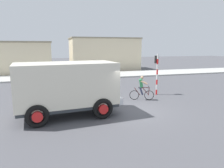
% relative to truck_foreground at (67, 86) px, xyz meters
% --- Properties ---
extents(ground_plane, '(120.00, 120.00, 0.00)m').
position_rel_truck_foreground_xyz_m(ground_plane, '(3.62, -0.26, -1.67)').
color(ground_plane, '#4C4C51').
extents(sidewalk_far, '(80.00, 5.00, 0.16)m').
position_rel_truck_foreground_xyz_m(sidewalk_far, '(3.62, 14.87, -1.59)').
color(sidewalk_far, '#ADADA8').
rests_on(sidewalk_far, ground).
extents(truck_foreground, '(5.62, 3.18, 2.90)m').
position_rel_truck_foreground_xyz_m(truck_foreground, '(0.00, 0.00, 0.00)').
color(truck_foreground, silver).
rests_on(truck_foreground, ground).
extents(cyclist, '(1.65, 0.70, 1.72)m').
position_rel_truck_foreground_xyz_m(cyclist, '(5.30, 1.93, -0.80)').
color(cyclist, black).
rests_on(cyclist, ground).
extents(traffic_light_pole, '(0.24, 0.43, 3.20)m').
position_rel_truck_foreground_xyz_m(traffic_light_pole, '(7.14, 3.20, 0.40)').
color(traffic_light_pole, red).
rests_on(traffic_light_pole, ground).
extents(car_red_near, '(4.00, 1.89, 1.60)m').
position_rel_truck_foreground_xyz_m(car_red_near, '(-1.22, 10.58, -0.85)').
color(car_red_near, '#1E2328').
rests_on(car_red_near, ground).
extents(building_corner_left, '(11.55, 7.99, 4.43)m').
position_rel_truck_foreground_xyz_m(building_corner_left, '(-6.18, 21.40, 0.55)').
color(building_corner_left, beige).
rests_on(building_corner_left, ground).
extents(building_mid_block, '(10.75, 6.09, 5.11)m').
position_rel_truck_foreground_xyz_m(building_mid_block, '(7.70, 21.75, 0.89)').
color(building_mid_block, beige).
rests_on(building_mid_block, ground).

